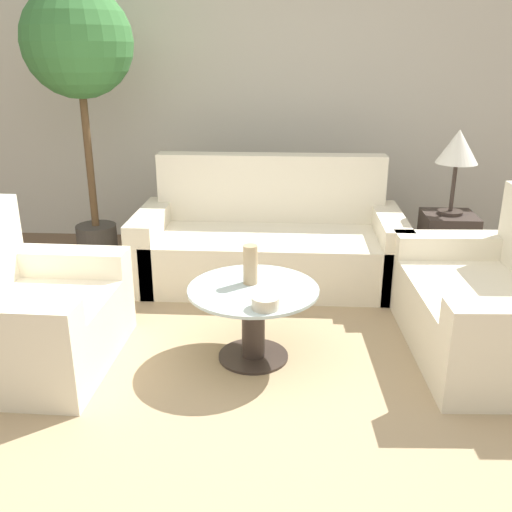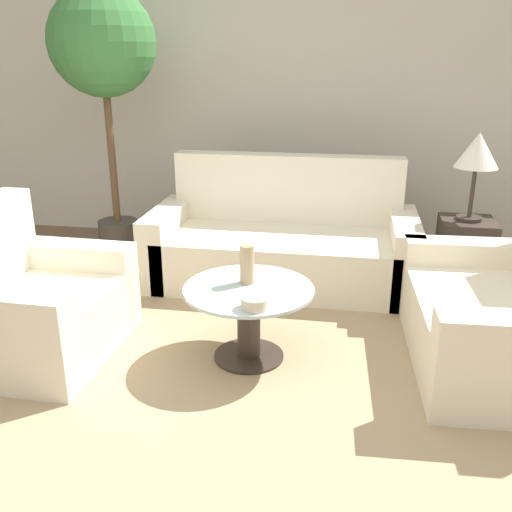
% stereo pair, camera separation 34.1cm
% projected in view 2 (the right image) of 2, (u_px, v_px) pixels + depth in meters
% --- Properties ---
extents(ground_plane, '(14.00, 14.00, 0.00)m').
position_uv_depth(ground_plane, '(204.00, 421.00, 2.80)').
color(ground_plane, brown).
extents(wall_back, '(10.00, 0.06, 2.60)m').
position_uv_depth(wall_back, '(283.00, 99.00, 5.11)').
color(wall_back, beige).
rests_on(wall_back, ground_plane).
extents(rug, '(3.73, 3.38, 0.01)m').
position_uv_depth(rug, '(249.00, 357.00, 3.37)').
color(rug, tan).
rests_on(rug, ground_plane).
extents(sofa_main, '(2.02, 0.89, 0.94)m').
position_uv_depth(sofa_main, '(283.00, 244.00, 4.46)').
color(sofa_main, beige).
rests_on(sofa_main, ground_plane).
extents(armchair, '(0.85, 1.02, 0.90)m').
position_uv_depth(armchair, '(30.00, 307.00, 3.37)').
color(armchair, beige).
rests_on(armchair, ground_plane).
extents(loveseat, '(0.91, 1.37, 0.92)m').
position_uv_depth(loveseat, '(506.00, 319.00, 3.22)').
color(loveseat, beige).
rests_on(loveseat, ground_plane).
extents(coffee_table, '(0.75, 0.75, 0.45)m').
position_uv_depth(coffee_table, '(249.00, 313.00, 3.28)').
color(coffee_table, '#332823').
rests_on(coffee_table, ground_plane).
extents(side_table, '(0.38, 0.38, 0.57)m').
position_uv_depth(side_table, '(464.00, 257.00, 4.17)').
color(side_table, '#332823').
rests_on(side_table, ground_plane).
extents(table_lamp, '(0.30, 0.30, 0.62)m').
position_uv_depth(table_lamp, '(477.00, 153.00, 3.91)').
color(table_lamp, '#332823').
rests_on(table_lamp, side_table).
extents(potted_plant, '(0.84, 0.84, 2.19)m').
position_uv_depth(potted_plant, '(103.00, 56.00, 4.44)').
color(potted_plant, '#3D3833').
rests_on(potted_plant, ground_plane).
extents(vase, '(0.08, 0.08, 0.23)m').
position_uv_depth(vase, '(247.00, 264.00, 3.25)').
color(vase, tan).
rests_on(vase, coffee_table).
extents(bowl, '(0.15, 0.15, 0.06)m').
position_uv_depth(bowl, '(255.00, 303.00, 2.95)').
color(bowl, beige).
rests_on(bowl, coffee_table).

